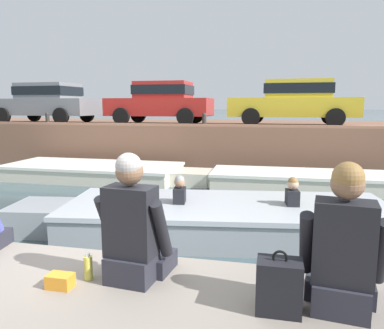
% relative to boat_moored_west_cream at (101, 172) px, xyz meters
% --- Properties ---
extents(ground_plane, '(400.00, 400.00, 0.00)m').
position_rel_boat_moored_west_cream_xyz_m(ground_plane, '(3.65, -2.89, -0.23)').
color(ground_plane, '#3D5156').
extents(far_quay_wall, '(60.00, 6.00, 1.55)m').
position_rel_boat_moored_west_cream_xyz_m(far_quay_wall, '(3.65, 4.62, 0.55)').
color(far_quay_wall, brown).
rests_on(far_quay_wall, ground).
extents(far_wall_coping, '(60.00, 0.24, 0.08)m').
position_rel_boat_moored_west_cream_xyz_m(far_wall_coping, '(3.65, 1.74, 1.36)').
color(far_wall_coping, '#9F6C52').
rests_on(far_wall_coping, far_quay_wall).
extents(boat_moored_west_cream, '(6.30, 2.18, 0.46)m').
position_rel_boat_moored_west_cream_xyz_m(boat_moored_west_cream, '(0.00, 0.00, 0.00)').
color(boat_moored_west_cream, silver).
rests_on(boat_moored_west_cream, ground).
extents(boat_moored_central_cream, '(5.98, 1.78, 0.45)m').
position_rel_boat_moored_west_cream_xyz_m(boat_moored_central_cream, '(5.73, -0.03, -0.00)').
color(boat_moored_central_cream, silver).
rests_on(boat_moored_central_cream, ground).
extents(motorboat_passing, '(6.83, 2.83, 1.05)m').
position_rel_boat_moored_west_cream_xyz_m(motorboat_passing, '(4.12, -4.13, 0.05)').
color(motorboat_passing, '#93999E').
rests_on(motorboat_passing, ground).
extents(car_leftmost_grey, '(4.19, 2.13, 1.54)m').
position_rel_boat_moored_west_cream_xyz_m(car_leftmost_grey, '(-3.77, 3.14, 2.17)').
color(car_leftmost_grey, slate).
rests_on(car_leftmost_grey, far_quay_wall).
extents(car_left_inner_red, '(3.84, 1.89, 1.54)m').
position_rel_boat_moored_west_cream_xyz_m(car_left_inner_red, '(0.99, 3.14, 2.17)').
color(car_left_inner_red, '#B2231E').
rests_on(car_left_inner_red, far_quay_wall).
extents(car_centre_yellow, '(4.34, 2.07, 1.54)m').
position_rel_boat_moored_west_cream_xyz_m(car_centre_yellow, '(5.77, 3.14, 2.17)').
color(car_centre_yellow, yellow).
rests_on(car_centre_yellow, far_quay_wall).
extents(mooring_bollard_west, '(0.15, 0.15, 0.45)m').
position_rel_boat_moored_west_cream_xyz_m(mooring_bollard_west, '(-2.95, 1.87, 1.56)').
color(mooring_bollard_west, '#2D2B28').
rests_on(mooring_bollard_west, far_quay_wall).
extents(mooring_bollard_mid, '(0.15, 0.15, 0.45)m').
position_rel_boat_moored_west_cream_xyz_m(mooring_bollard_mid, '(2.86, 1.87, 1.56)').
color(mooring_bollard_mid, '#2D2B28').
rests_on(mooring_bollard_mid, far_quay_wall).
extents(person_seated_right, '(0.56, 0.56, 0.97)m').
position_rel_boat_moored_west_cream_xyz_m(person_seated_right, '(4.16, -7.85, 1.09)').
color(person_seated_right, '#282833').
rests_on(person_seated_right, near_quay).
extents(person_seated_middle, '(0.56, 0.57, 0.97)m').
position_rel_boat_moored_west_cream_xyz_m(person_seated_middle, '(5.60, -7.97, 1.09)').
color(person_seated_middle, '#282833').
rests_on(person_seated_middle, near_quay).
extents(bottle_drink, '(0.06, 0.06, 0.20)m').
position_rel_boat_moored_west_cream_xyz_m(bottle_drink, '(3.82, -7.94, 0.81)').
color(bottle_drink, '#CCC64C').
rests_on(bottle_drink, near_quay).
extents(backpack_on_ledge, '(0.28, 0.24, 0.41)m').
position_rel_boat_moored_west_cream_xyz_m(backpack_on_ledge, '(5.21, -8.08, 0.89)').
color(backpack_on_ledge, black).
rests_on(backpack_on_ledge, near_quay).
extents(snack_bag, '(0.18, 0.12, 0.10)m').
position_rel_boat_moored_west_cream_xyz_m(snack_bag, '(3.69, -8.11, 0.77)').
color(snack_bag, orange).
rests_on(snack_bag, near_quay).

